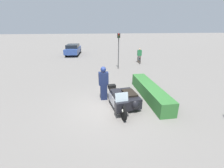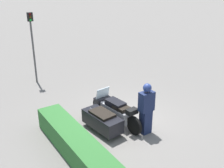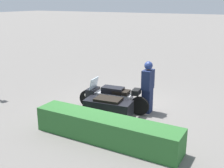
{
  "view_description": "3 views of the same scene",
  "coord_description": "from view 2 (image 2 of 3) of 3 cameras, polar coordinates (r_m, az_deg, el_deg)",
  "views": [
    {
      "loc": [
        6.6,
        -0.96,
        3.8
      ],
      "look_at": [
        0.18,
        0.01,
        1.29
      ],
      "focal_mm": 24.0,
      "sensor_mm": 36.0,
      "label": 1
    },
    {
      "loc": [
        -7.35,
        5.31,
        5.41
      ],
      "look_at": [
        1.05,
        -0.16,
        1.19
      ],
      "focal_mm": 45.0,
      "sensor_mm": 36.0,
      "label": 2
    },
    {
      "loc": [
        -4.39,
        8.53,
        3.84
      ],
      "look_at": [
        0.12,
        0.48,
        1.1
      ],
      "focal_mm": 45.0,
      "sensor_mm": 36.0,
      "label": 3
    }
  ],
  "objects": [
    {
      "name": "traffic_light_near",
      "position": [
        14.0,
        -15.91,
        9.0
      ],
      "size": [
        0.22,
        0.28,
        3.46
      ],
      "rotation": [
        0.0,
        0.0,
        3.01
      ],
      "color": "#4C4C4C",
      "rests_on": "ground"
    },
    {
      "name": "police_motorcycle",
      "position": [
        10.17,
        -1.08,
        -6.23
      ],
      "size": [
        2.66,
        1.43,
        1.16
      ],
      "rotation": [
        0.0,
        0.0,
        0.12
      ],
      "color": "black",
      "rests_on": "ground"
    },
    {
      "name": "hedge_bush_curbside",
      "position": [
        8.86,
        -7.4,
        -12.1
      ],
      "size": [
        4.38,
        0.8,
        0.73
      ],
      "primitive_type": "cube",
      "color": "#337033",
      "rests_on": "ground"
    },
    {
      "name": "ground_plane",
      "position": [
        10.56,
        2.41,
        -8.01
      ],
      "size": [
        160.0,
        160.0,
        0.0
      ],
      "primitive_type": "plane",
      "color": "slate"
    },
    {
      "name": "officer_rider",
      "position": [
        9.62,
        6.97,
        -4.76
      ],
      "size": [
        0.31,
        0.51,
        1.86
      ],
      "rotation": [
        0.0,
        0.0,
        0.01
      ],
      "color": "#192347",
      "rests_on": "ground"
    }
  ]
}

